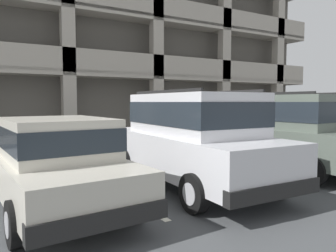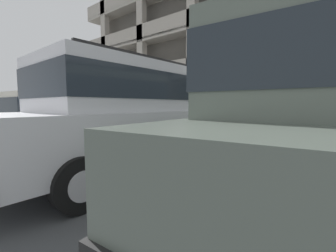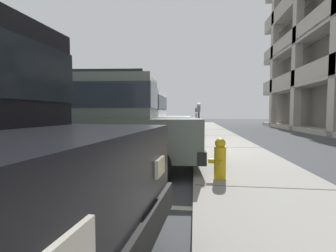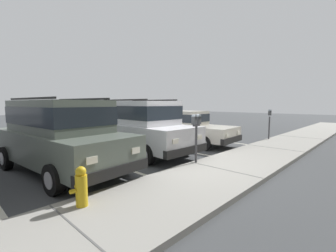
{
  "view_description": "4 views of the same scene",
  "coord_description": "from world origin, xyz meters",
  "views": [
    {
      "loc": [
        -3.98,
        -7.96,
        1.8
      ],
      "look_at": [
        0.18,
        -0.85,
        1.19
      ],
      "focal_mm": 35.0,
      "sensor_mm": 36.0,
      "label": 1
    },
    {
      "loc": [
        3.2,
        -5.04,
        1.24
      ],
      "look_at": [
        -0.32,
        -0.72,
        0.73
      ],
      "focal_mm": 24.0,
      "sensor_mm": 36.0,
      "label": 2
    },
    {
      "loc": [
        7.47,
        0.21,
        1.24
      ],
      "look_at": [
        -0.4,
        -0.72,
        0.78
      ],
      "focal_mm": 24.0,
      "sensor_mm": 36.0,
      "label": 3
    },
    {
      "loc": [
        5.3,
        4.3,
        1.89
      ],
      "look_at": [
        -0.44,
        -1.15,
        1.09
      ],
      "focal_mm": 24.0,
      "sensor_mm": 36.0,
      "label": 4
    }
  ],
  "objects": [
    {
      "name": "red_sedan",
      "position": [
        -2.88,
        -2.3,
        0.82
      ],
      "size": [
        2.05,
        4.59,
        1.54
      ],
      "rotation": [
        0.0,
        0.0,
        0.07
      ],
      "color": "beige",
      "rests_on": "ground_plane"
    },
    {
      "name": "parking_stall_lines",
      "position": [
        1.54,
        -1.4,
        0.0
      ],
      "size": [
        12.42,
        4.8,
        0.01
      ],
      "color": "silver",
      "rests_on": "ground_plane"
    },
    {
      "name": "parking_meter_near",
      "position": [
        -0.08,
        0.35,
        1.2
      ],
      "size": [
        0.35,
        0.12,
        1.45
      ],
      "color": "#47474C",
      "rests_on": "sidewalk"
    },
    {
      "name": "dark_hatchback",
      "position": [
        2.91,
        -2.06,
        1.09
      ],
      "size": [
        2.31,
        4.93,
        2.03
      ],
      "rotation": [
        0.0,
        0.0,
        0.09
      ],
      "color": "#5B665B",
      "rests_on": "ground_plane"
    },
    {
      "name": "ground_plane",
      "position": [
        0.0,
        0.0,
        -0.05
      ],
      "size": [
        80.0,
        80.0,
        0.1
      ],
      "color": "#444749"
    },
    {
      "name": "silver_suv",
      "position": [
        -0.06,
        -2.28,
        1.09
      ],
      "size": [
        2.09,
        4.82,
        2.03
      ],
      "rotation": [
        0.0,
        0.0,
        -0.02
      ],
      "color": "silver",
      "rests_on": "ground_plane"
    },
    {
      "name": "sidewalk",
      "position": [
        0.0,
        1.3,
        0.06
      ],
      "size": [
        40.0,
        2.2,
        0.12
      ],
      "color": "#9E9B93",
      "rests_on": "ground_plane"
    },
    {
      "name": "parking_meter_far",
      "position": [
        -6.23,
        0.31,
        1.09
      ],
      "size": [
        0.15,
        0.12,
        1.47
      ],
      "color": "#47474C",
      "rests_on": "sidewalk"
    }
  ]
}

